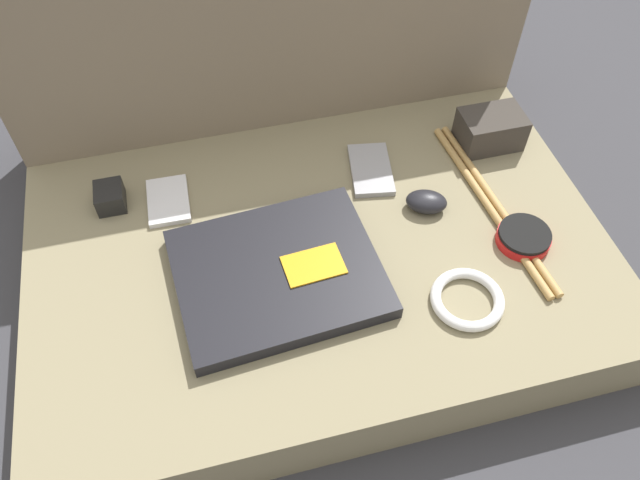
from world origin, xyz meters
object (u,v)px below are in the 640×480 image
laptop (278,273)px  charger_brick (110,197)px  speaker_puck (524,237)px  phone_black (168,201)px  phone_silver (371,170)px  computer_mouse (426,202)px  camera_pouch (490,129)px

laptop → charger_brick: (-0.24, 0.22, 0.01)m
speaker_puck → phone_black: bearing=157.6°
laptop → phone_silver: size_ratio=2.45×
laptop → computer_mouse: size_ratio=3.97×
laptop → phone_black: (-0.15, 0.20, -0.01)m
laptop → camera_pouch: bearing=20.8°
phone_black → computer_mouse: bearing=-14.1°
laptop → phone_black: bearing=122.8°
computer_mouse → camera_pouch: camera_pouch is taller
phone_black → camera_pouch: 0.58m
speaker_puck → laptop: bearing=176.1°
speaker_puck → phone_black: size_ratio=0.82×
laptop → camera_pouch: size_ratio=2.90×
computer_mouse → phone_black: bearing=-173.0°
phone_black → camera_pouch: bearing=2.2°
phone_black → phone_silver: bearing=-0.6°
computer_mouse → camera_pouch: size_ratio=0.73×
laptop → computer_mouse: computer_mouse is taller
computer_mouse → phone_silver: bearing=144.5°
laptop → speaker_puck: size_ratio=3.74×
phone_silver → laptop: bearing=-128.7°
charger_brick → laptop: bearing=-42.0°
camera_pouch → speaker_puck: bearing=-99.7°
computer_mouse → charger_brick: bearing=-172.3°
laptop → phone_black: size_ratio=3.06×
phone_silver → speaker_puck: bearing=-38.3°
charger_brick → computer_mouse: bearing=-15.1°
speaker_puck → phone_silver: bearing=132.2°
phone_silver → phone_black: phone_silver is taller
camera_pouch → phone_silver: bearing=-175.1°
computer_mouse → speaker_puck: bearing=-17.2°
computer_mouse → charger_brick: charger_brick is taller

